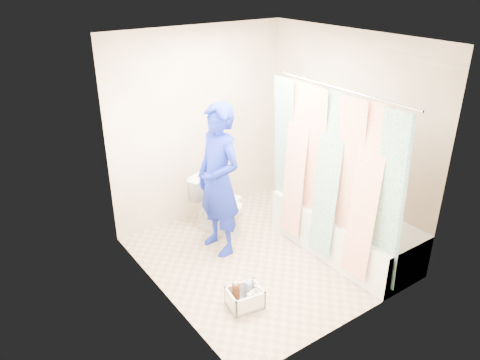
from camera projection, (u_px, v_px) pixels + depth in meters
floor at (262, 257)px, 5.30m from camera, size 2.60×2.60×0.00m
ceiling at (267, 38)px, 4.29m from camera, size 2.40×2.60×0.02m
wall_back at (200, 126)px, 5.76m from camera, size 2.40×0.02×2.40m
wall_front at (362, 209)px, 3.83m from camera, size 2.40×0.02×2.40m
wall_left at (158, 189)px, 4.17m from camera, size 0.02×2.60×2.40m
wall_right at (346, 136)px, 5.42m from camera, size 0.02×2.60×2.40m
bathtub at (344, 230)px, 5.32m from camera, size 0.70×1.75×0.50m
curtain_rod at (337, 88)px, 4.43m from camera, size 0.02×1.90×0.02m
shower_curtain at (329, 177)px, 4.83m from camera, size 0.06×1.75×1.80m
toilet at (219, 205)px, 5.71m from camera, size 0.62×0.77×0.69m
tank_lid at (226, 203)px, 5.64m from camera, size 0.46×0.33×0.03m
tank_internals at (204, 178)px, 5.63m from camera, size 0.16×0.09×0.22m
plumber at (219, 181)px, 5.10m from camera, size 0.46×0.66×1.74m
cleaning_caddy at (246, 298)px, 4.51m from camera, size 0.36×0.31×0.25m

